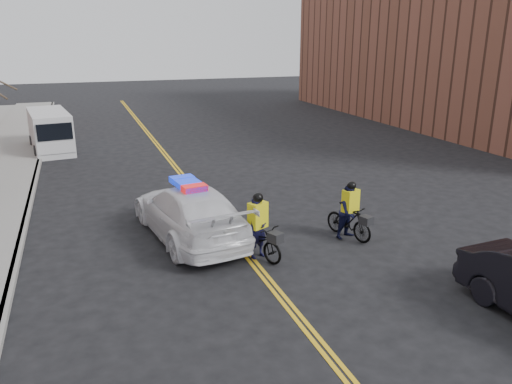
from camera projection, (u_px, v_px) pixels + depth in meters
The scene contains 9 objects.
ground at pixel (263, 274), 12.76m from camera, with size 120.00×120.00×0.00m, color black.
center_line_left at pixel (191, 188), 19.91m from camera, with size 0.10×60.00×0.01m, color gold.
center_line_right at pixel (195, 188), 19.97m from camera, with size 0.10×60.00×0.01m, color gold.
curb at pixel (30, 203), 17.99m from camera, with size 0.20×60.00×0.15m, color gray.
building_across at pixel (470, 41), 34.37m from camera, with size 12.00×30.00×11.00m, color brown.
police_cruiser at pixel (189, 212), 14.92m from camera, with size 2.96×5.77×1.76m.
cargo_van at pixel (50, 132), 26.17m from camera, with size 2.43×5.16×2.08m.
cyclist_near at pixel (258, 235), 13.58m from camera, with size 1.39×1.99×1.86m.
cyclist_far at pixel (350, 216), 14.89m from camera, with size 1.00×1.81×1.77m.
Camera 1 is at (-4.07, -10.80, 5.83)m, focal length 35.00 mm.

